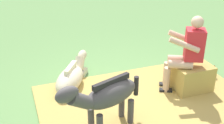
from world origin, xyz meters
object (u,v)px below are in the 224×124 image
at_px(person_seated, 186,51).
at_px(soda_bottle, 213,71).
at_px(hay_bale, 192,78).
at_px(pony_lying, 72,77).
at_px(pony_standing, 106,96).

xyz_separation_m(person_seated, soda_bottle, (-0.81, -0.20, -0.63)).
height_order(hay_bale, pony_lying, hay_bale).
bearing_deg(pony_lying, hay_bale, 156.11).
relative_size(hay_bale, person_seated, 0.47).
xyz_separation_m(hay_bale, person_seated, (0.15, -0.05, 0.51)).
bearing_deg(pony_lying, person_seated, 155.73).
distance_m(person_seated, pony_standing, 1.71).
xyz_separation_m(pony_standing, pony_lying, (0.18, -1.38, -0.38)).
distance_m(person_seated, soda_bottle, 1.04).
bearing_deg(pony_standing, pony_lying, -82.41).
relative_size(pony_standing, soda_bottle, 4.91).
relative_size(pony_lying, soda_bottle, 4.82).
relative_size(hay_bale, pony_lying, 0.50).
distance_m(pony_standing, pony_lying, 1.44).
height_order(pony_lying, soda_bottle, pony_lying).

